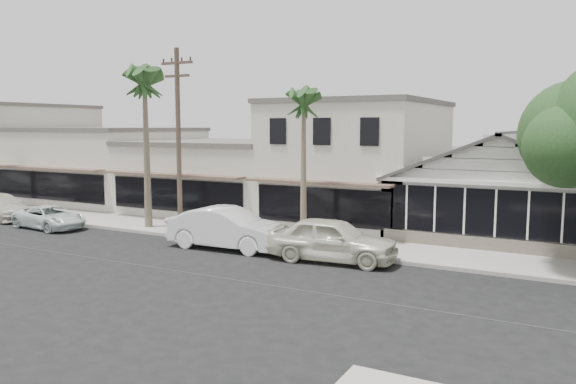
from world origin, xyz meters
The scene contains 14 objects.
ground centered at (0.00, 0.00, 0.00)m, with size 140.00×140.00×0.00m, color black.
sidewalk_north centered at (-8.00, 6.75, 0.07)m, with size 90.00×3.50×0.15m, color #9E9991.
corner_shop centered at (5.00, 12.47, 2.62)m, with size 10.40×8.60×5.10m.
row_building_near centered at (-3.00, 13.50, 3.25)m, with size 8.00×10.00×6.50m, color silver.
row_building_midnear centered at (-12.00, 13.50, 2.10)m, with size 10.00×10.00×4.20m, color beige.
row_building_midfar centered at (-22.50, 13.50, 2.50)m, with size 11.00×10.00×5.00m, color silver.
row_building_far centered at (-33.50, 13.50, 3.40)m, with size 11.00×10.00×6.80m, color beige.
utility_pole centered at (-9.00, 5.20, 4.79)m, with size 1.80×0.24×9.00m.
car_0 centered at (-0.49, 4.14, 0.88)m, with size 2.08×5.17×1.76m, color beige.
car_1 centered at (-5.49, 4.11, 0.90)m, with size 1.91×5.48×1.81m, color white.
car_2 centered at (-16.50, 3.72, 0.60)m, with size 1.99×4.32×1.20m, color silver.
car_3 centered at (-21.50, 4.39, 0.73)m, with size 2.04×5.01×1.45m, color beige.
palm_east centered at (-3.00, 6.55, 6.32)m, with size 2.63×2.63×7.35m.
palm_mid centered at (-11.72, 5.97, 7.56)m, with size 3.50×3.50×8.81m.
Camera 1 is at (8.31, -15.94, 5.36)m, focal length 35.00 mm.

